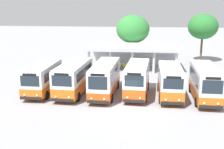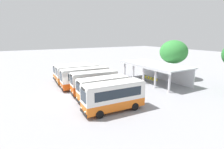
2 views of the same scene
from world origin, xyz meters
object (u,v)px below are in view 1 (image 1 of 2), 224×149
Objects in this scene: city_bus_far_end_green at (205,82)px; waiting_chair_second_from_end at (120,65)px; city_bus_fourth_amber at (137,78)px; waiting_chair_fourth_seat at (129,66)px; waiting_chair_end_by_column at (115,65)px; waiting_chair_middle_seat at (124,65)px; city_bus_nearest_orange at (43,77)px; waiting_chair_far_end_seat at (139,66)px; city_bus_fifth_blue at (170,81)px; waiting_chair_fifth_seat at (134,66)px; city_bus_middle_cream at (105,78)px; city_bus_second_in_row at (74,77)px.

waiting_chair_second_from_end is (-9.38, 12.48, -1.32)m from city_bus_far_end_green.
waiting_chair_fourth_seat is at bearing 96.31° from city_bus_fourth_amber.
waiting_chair_end_by_column is 1.00× the size of waiting_chair_middle_seat.
waiting_chair_end_by_column and waiting_chair_middle_seat have the same top height.
waiting_chair_second_from_end is at bearing 126.93° from city_bus_far_end_green.
city_bus_far_end_green is at bearing -1.49° from city_bus_nearest_orange.
city_bus_far_end_green is at bearing -53.07° from waiting_chair_second_from_end.
waiting_chair_far_end_seat is (0.10, 11.92, -1.31)m from city_bus_fourth_amber.
waiting_chair_middle_seat is at bearing 179.26° from waiting_chair_far_end_seat.
city_bus_fifth_blue is at bearing -60.91° from waiting_chair_end_by_column.
waiting_chair_second_from_end is at bearing 103.00° from city_bus_fourth_amber.
waiting_chair_fifth_seat is (0.71, 0.00, 0.00)m from waiting_chair_fourth_seat.
city_bus_fifth_blue reaches higher than city_bus_nearest_orange.
city_bus_far_end_green reaches higher than waiting_chair_middle_seat.
city_bus_fourth_amber is at bearing -80.36° from waiting_chair_middle_seat.
waiting_chair_far_end_seat is at bearing -0.59° from waiting_chair_fourth_seat.
city_bus_nearest_orange is 14.54m from waiting_chair_middle_seat.
city_bus_fifth_blue is 13.40m from waiting_chair_middle_seat.
city_bus_middle_cream is at bearing 177.22° from city_bus_far_end_green.
waiting_chair_fourth_seat is (8.63, 12.12, -1.19)m from city_bus_nearest_orange.
city_bus_nearest_orange is 8.02× the size of waiting_chair_middle_seat.
waiting_chair_second_from_end and waiting_chair_middle_seat have the same top height.
city_bus_fourth_amber is 8.03× the size of waiting_chair_end_by_column.
city_bus_fifth_blue is at bearing -4.76° from city_bus_fourth_amber.
waiting_chair_second_from_end is (3.90, 11.97, -1.27)m from city_bus_second_in_row.
city_bus_second_in_row is at bearing -110.92° from waiting_chair_middle_seat.
waiting_chair_fourth_seat is (5.32, 12.04, -1.27)m from city_bus_second_in_row.
waiting_chair_fifth_seat is at bearing 2.06° from waiting_chair_second_from_end.
waiting_chair_far_end_seat is (3.55, 0.03, 0.00)m from waiting_chair_end_by_column.
city_bus_second_in_row is 0.97× the size of city_bus_middle_cream.
waiting_chair_middle_seat is 1.00× the size of waiting_chair_fourth_seat.
city_bus_middle_cream is at bearing -99.40° from waiting_chair_fourth_seat.
waiting_chair_fifth_seat is (2.71, 12.07, -1.31)m from city_bus_middle_cream.
city_bus_fourth_amber reaches higher than city_bus_nearest_orange.
city_bus_second_in_row is at bearing 1.32° from city_bus_nearest_orange.
city_bus_fourth_amber reaches higher than waiting_chair_second_from_end.
city_bus_middle_cream is (3.32, -0.03, 0.04)m from city_bus_second_in_row.
city_bus_fifth_blue is 13.62m from waiting_chair_second_from_end.
city_bus_middle_cream is at bearing -96.09° from waiting_chair_middle_seat.
city_bus_fifth_blue is 7.81× the size of waiting_chair_middle_seat.
waiting_chair_far_end_seat is (-6.54, 12.54, -1.32)m from city_bus_far_end_green.
waiting_chair_end_by_column is at bearing -177.49° from waiting_chair_middle_seat.
waiting_chair_fourth_seat is at bearing 110.80° from city_bus_fifth_blue.
city_bus_middle_cream is 9.07× the size of waiting_chair_fifth_seat.
city_bus_fifth_blue reaches higher than waiting_chair_second_from_end.
city_bus_fifth_blue is at bearing -0.40° from city_bus_nearest_orange.
city_bus_far_end_green is 15.32m from waiting_chair_middle_seat.
waiting_chair_middle_seat is 1.42m from waiting_chair_fifth_seat.
waiting_chair_fifth_seat is at bearing 77.35° from city_bus_middle_cream.
city_bus_second_in_row reaches higher than city_bus_nearest_orange.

